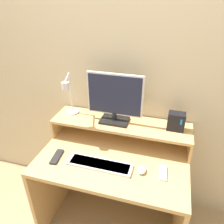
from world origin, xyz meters
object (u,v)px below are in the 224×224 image
router_dock (176,121)px  remote_control (57,157)px  monitor (115,98)px  mouse (142,170)px  remote_secondary (163,173)px  keyboard (100,164)px  desk_lamp (69,98)px

router_dock → remote_control: router_dock is taller
monitor → remote_control: bearing=-135.2°
mouse → remote_secondary: mouse is taller
monitor → keyboard: (-0.01, -0.34, -0.36)m
monitor → keyboard: monitor is taller
mouse → remote_control: bearing=-177.4°
desk_lamp → remote_control: 0.46m
monitor → mouse: (0.28, -0.32, -0.36)m
remote_secondary → desk_lamp: bearing=162.0°
router_dock → keyboard: 0.64m
desk_lamp → keyboard: 0.57m
monitor → remote_control: monitor is taller
desk_lamp → router_dock: (0.82, 0.05, -0.11)m
desk_lamp → keyboard: bearing=-41.0°
remote_control → remote_secondary: same height
router_dock → keyboard: router_dock is taller
monitor → remote_control: 0.61m
keyboard → remote_control: 0.33m
monitor → remote_secondary: monitor is taller
keyboard → mouse: bearing=3.9°
router_dock → remote_secondary: (-0.04, -0.31, -0.23)m
remote_control → remote_secondary: 0.77m
desk_lamp → remote_secondary: (0.78, -0.25, -0.34)m
keyboard → mouse: 0.30m
mouse → remote_control: mouse is taller
router_dock → remote_secondary: bearing=-97.9°
desk_lamp → mouse: desk_lamp is taller
keyboard → remote_secondary: keyboard is taller
router_dock → keyboard: size_ratio=0.30×
keyboard → remote_control: bearing=-178.5°
keyboard → mouse: size_ratio=5.88×
desk_lamp → remote_control: bearing=-88.2°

